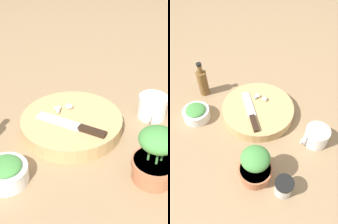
# 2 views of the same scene
# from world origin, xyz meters

# --- Properties ---
(ground_plane) EXTENTS (5.00, 5.00, 0.00)m
(ground_plane) POSITION_xyz_m (0.00, 0.00, 0.00)
(ground_plane) COLOR #997A56
(cutting_board) EXTENTS (0.32, 0.32, 0.05)m
(cutting_board) POSITION_xyz_m (0.05, -0.04, 0.02)
(cutting_board) COLOR tan
(cutting_board) RESTS_ON ground_plane
(chef_knife) EXTENTS (0.21, 0.15, 0.01)m
(chef_knife) POSITION_xyz_m (0.05, 0.01, 0.05)
(chef_knife) COLOR black
(chef_knife) RESTS_ON cutting_board
(garlic_cloves) EXTENTS (0.06, 0.04, 0.02)m
(garlic_cloves) POSITION_xyz_m (0.07, -0.08, 0.05)
(garlic_cloves) COLOR white
(garlic_cloves) RESTS_ON cutting_board
(herb_bowl) EXTENTS (0.12, 0.12, 0.06)m
(herb_bowl) POSITION_xyz_m (0.24, 0.16, 0.03)
(herb_bowl) COLOR white
(herb_bowl) RESTS_ON ground_plane
(coffee_mug) EXTENTS (0.09, 0.12, 0.08)m
(coffee_mug) POSITION_xyz_m (-0.22, -0.08, 0.04)
(coffee_mug) COLOR white
(coffee_mug) RESTS_ON ground_plane
(potted_herb) EXTENTS (0.12, 0.12, 0.16)m
(potted_herb) POSITION_xyz_m (-0.14, 0.19, 0.07)
(potted_herb) COLOR #B26B47
(potted_herb) RESTS_ON ground_plane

